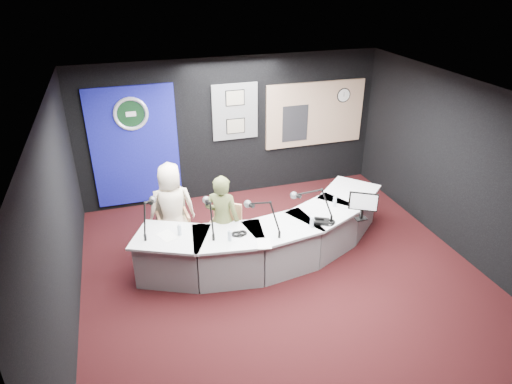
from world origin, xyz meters
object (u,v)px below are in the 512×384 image
object	(u,v)px
broadcast_desk	(269,237)
person_woman	(222,220)
person_man	(172,208)
armchair_right	(223,235)
armchair_left	(173,223)

from	to	relation	value
broadcast_desk	person_woman	distance (m)	0.84
person_woman	person_man	bearing A→B (deg)	-11.96
broadcast_desk	person_man	xyz separation A→B (m)	(-1.44, 0.73, 0.40)
broadcast_desk	armchair_right	xyz separation A→B (m)	(-0.74, 0.13, 0.11)
armchair_right	person_woman	world-z (taller)	person_woman
armchair_right	person_woman	bearing A→B (deg)	0.00
armchair_right	person_man	distance (m)	0.97
armchair_right	broadcast_desk	bearing A→B (deg)	27.17
armchair_left	person_man	bearing A→B (deg)	0.00
person_woman	armchair_left	bearing A→B (deg)	-11.96
armchair_right	person_woman	distance (m)	0.28
broadcast_desk	armchair_left	bearing A→B (deg)	152.94
armchair_left	armchair_right	world-z (taller)	armchair_left
armchair_left	person_woman	xyz separation A→B (m)	(0.70, -0.61, 0.27)
person_man	person_woman	size ratio (longest dim) A/B	1.02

